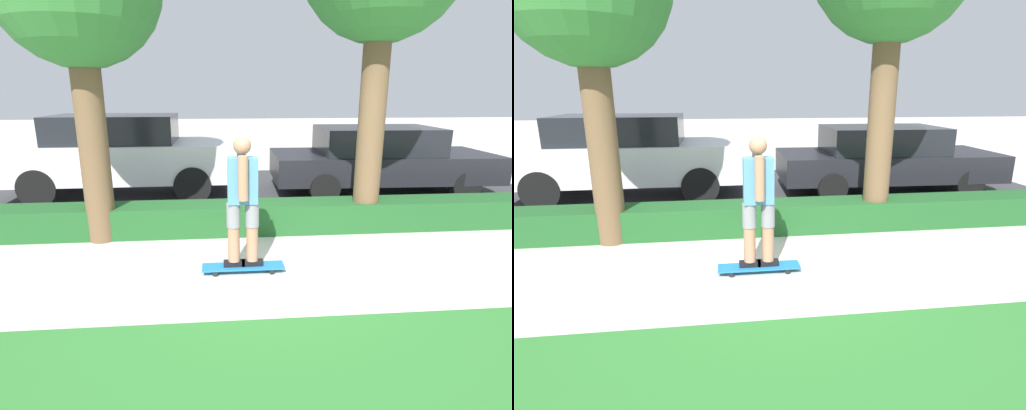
% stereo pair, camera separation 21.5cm
% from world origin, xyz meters
% --- Properties ---
extents(ground_plane, '(60.00, 60.00, 0.00)m').
position_xyz_m(ground_plane, '(0.00, 0.00, 0.00)').
color(ground_plane, '#BCB7AD').
extents(street_asphalt, '(12.87, 5.00, 0.01)m').
position_xyz_m(street_asphalt, '(0.00, 4.20, 0.00)').
color(street_asphalt, '#38383A').
rests_on(street_asphalt, ground_plane).
extents(hedge_row, '(12.87, 0.60, 0.47)m').
position_xyz_m(hedge_row, '(0.00, 1.60, 0.23)').
color(hedge_row, '#1E5123').
rests_on(hedge_row, ground_plane).
extents(skateboard, '(1.01, 0.24, 0.08)m').
position_xyz_m(skateboard, '(-0.34, 0.10, 0.07)').
color(skateboard, '#1E6BAD').
rests_on(skateboard, ground_plane).
extents(skater_person, '(0.48, 0.41, 1.58)m').
position_xyz_m(skater_person, '(-0.34, 0.10, 0.93)').
color(skater_person, black).
rests_on(skater_person, skateboard).
extents(parked_car_front, '(4.78, 1.93, 1.69)m').
position_xyz_m(parked_car_front, '(-2.66, 4.22, 0.89)').
color(parked_car_front, silver).
rests_on(parked_car_front, ground_plane).
extents(parked_car_middle, '(4.80, 2.03, 1.42)m').
position_xyz_m(parked_car_middle, '(2.89, 4.04, 0.74)').
color(parked_car_middle, black).
rests_on(parked_car_middle, ground_plane).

